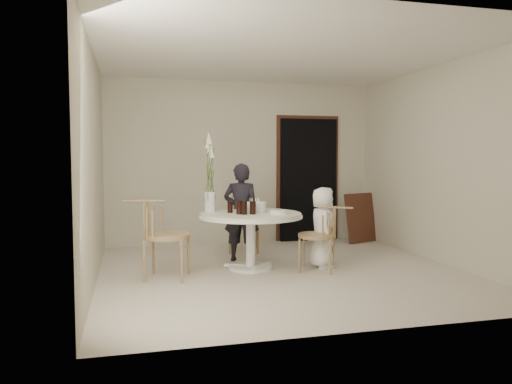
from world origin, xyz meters
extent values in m
plane|color=beige|center=(0.00, 0.00, 0.00)|extent=(4.50, 4.50, 0.00)
plane|color=white|center=(0.00, 0.00, 2.70)|extent=(4.50, 4.50, 0.00)
plane|color=beige|center=(0.00, 2.25, 1.35)|extent=(4.50, 0.00, 4.50)
plane|color=beige|center=(0.00, -2.25, 1.35)|extent=(4.50, 0.00, 4.50)
plane|color=beige|center=(-2.25, 0.00, 1.35)|extent=(0.00, 4.50, 4.50)
plane|color=beige|center=(2.25, 0.00, 1.35)|extent=(0.00, 4.50, 4.50)
cube|color=black|center=(1.15, 2.19, 1.05)|extent=(1.00, 0.10, 2.10)
cube|color=brown|center=(1.15, 2.23, 1.11)|extent=(1.12, 0.03, 2.22)
cylinder|color=white|center=(-0.35, 0.25, 0.02)|extent=(0.56, 0.56, 0.04)
cylinder|color=white|center=(-0.35, 0.25, 0.34)|extent=(0.12, 0.12, 0.65)
cylinder|color=white|center=(-0.35, 0.25, 0.68)|extent=(1.33, 1.33, 0.03)
cylinder|color=white|center=(-0.35, 0.25, 0.71)|extent=(1.30, 1.30, 0.04)
cube|color=brown|center=(1.95, 1.78, 0.42)|extent=(0.65, 0.39, 0.83)
cylinder|color=tan|center=(-0.42, 1.29, 0.24)|extent=(0.03, 0.03, 0.47)
cylinder|color=tan|center=(-0.01, 1.20, 0.24)|extent=(0.03, 0.03, 0.47)
cylinder|color=tan|center=(-0.33, 1.70, 0.24)|extent=(0.03, 0.03, 0.47)
cylinder|color=tan|center=(0.08, 1.61, 0.24)|extent=(0.03, 0.03, 0.47)
cylinder|color=tan|center=(-0.17, 1.45, 0.49)|extent=(0.53, 0.53, 0.05)
cylinder|color=tan|center=(0.36, 0.21, 0.22)|extent=(0.03, 0.03, 0.43)
cylinder|color=tan|center=(0.18, -0.13, 0.22)|extent=(0.03, 0.03, 0.43)
cylinder|color=tan|center=(0.70, 0.03, 0.22)|extent=(0.03, 0.03, 0.43)
cylinder|color=tan|center=(0.52, -0.31, 0.22)|extent=(0.03, 0.03, 0.43)
cylinder|color=tan|center=(0.44, -0.05, 0.45)|extent=(0.48, 0.48, 0.05)
cylinder|color=tan|center=(-1.29, -0.27, 0.25)|extent=(0.03, 0.03, 0.49)
cylinder|color=tan|center=(-1.17, 0.15, 0.25)|extent=(0.03, 0.03, 0.49)
cylinder|color=tan|center=(-1.71, -0.15, 0.25)|extent=(0.03, 0.03, 0.49)
cylinder|color=tan|center=(-1.59, 0.27, 0.25)|extent=(0.03, 0.03, 0.49)
cylinder|color=tan|center=(-1.44, 0.00, 0.51)|extent=(0.54, 0.54, 0.05)
imported|color=black|center=(-0.36, 0.77, 0.68)|extent=(0.58, 0.49, 1.36)
imported|color=white|center=(0.58, 0.10, 0.53)|extent=(0.43, 0.57, 1.06)
cylinder|color=white|center=(-0.27, 0.32, 0.79)|extent=(0.27, 0.27, 0.13)
cylinder|color=#FCDB9F|center=(-0.27, 0.32, 0.88)|extent=(0.01, 0.01, 0.05)
cylinder|color=#FCDB9F|center=(-0.22, 0.35, 0.88)|extent=(0.01, 0.01, 0.05)
cylinder|color=#FCDB9F|center=(-0.31, 0.34, 0.88)|extent=(0.01, 0.01, 0.05)
cylinder|color=black|center=(-0.47, 0.10, 0.81)|extent=(0.10, 0.10, 0.16)
cylinder|color=black|center=(-0.36, 0.08, 0.81)|extent=(0.09, 0.09, 0.16)
cylinder|color=black|center=(-0.60, 0.33, 0.80)|extent=(0.09, 0.09, 0.15)
cylinder|color=black|center=(-0.52, 0.15, 0.81)|extent=(0.09, 0.09, 0.17)
cylinder|color=white|center=(-0.04, 0.03, 0.76)|extent=(0.29, 0.29, 0.05)
cylinder|color=white|center=(-0.84, 0.51, 0.86)|extent=(0.14, 0.14, 0.26)
cylinder|color=#48632A|center=(-0.81, 0.52, 1.19)|extent=(0.01, 0.01, 0.66)
cone|color=white|center=(-0.81, 0.52, 1.52)|extent=(0.07, 0.07, 0.17)
cylinder|color=#48632A|center=(-0.84, 0.53, 1.22)|extent=(0.01, 0.01, 0.72)
cone|color=white|center=(-0.84, 0.53, 1.58)|extent=(0.07, 0.07, 0.17)
cylinder|color=#48632A|center=(-0.86, 0.51, 1.25)|extent=(0.01, 0.01, 0.77)
cone|color=white|center=(-0.86, 0.51, 1.64)|extent=(0.07, 0.07, 0.17)
cylinder|color=#48632A|center=(-0.85, 0.48, 1.28)|extent=(0.01, 0.01, 0.83)
cone|color=white|center=(-0.85, 0.48, 1.69)|extent=(0.07, 0.07, 0.17)
cylinder|color=#48632A|center=(-0.82, 0.49, 1.19)|extent=(0.01, 0.01, 0.66)
cone|color=white|center=(-0.82, 0.49, 1.52)|extent=(0.07, 0.07, 0.17)
camera|label=1|loc=(-1.86, -5.94, 1.44)|focal=35.00mm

